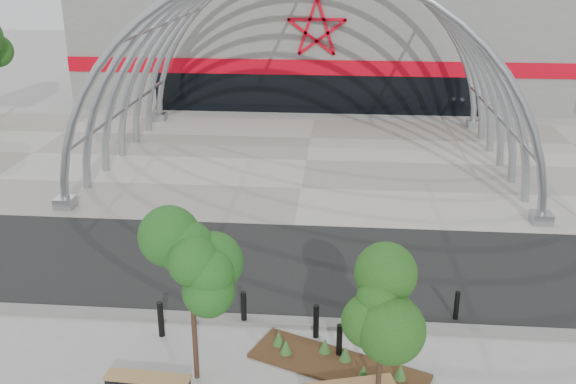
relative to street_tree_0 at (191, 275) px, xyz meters
The scene contains 15 objects.
ground 4.62m from the street_tree_0, 59.18° to the left, with size 140.00×140.00×0.00m, color #969791.
road 7.39m from the street_tree_0, 74.58° to the left, with size 140.00×7.00×0.02m, color black.
forecourt 18.84m from the street_tree_0, 84.46° to the left, with size 60.00×17.00×0.04m, color gray.
kerb 4.42m from the street_tree_0, 56.95° to the left, with size 60.00×0.50×0.12m, color #64645F.
arena_building 36.52m from the street_tree_0, 87.18° to the left, with size 34.00×15.24×8.00m.
vault_canopy 18.84m from the street_tree_0, 84.46° to the left, with size 20.80×15.80×20.36m.
planting_bed 4.70m from the street_tree_0, 12.33° to the left, with size 5.01×3.20×0.51m.
street_tree_0 is the anchor object (origin of this frame).
street_tree_1 4.71m from the street_tree_0, ahead, with size 1.70×1.70×4.02m.
bench_0 3.07m from the street_tree_0, 148.50° to the right, with size 2.20×0.59×0.46m.
bollard_0 3.38m from the street_tree_0, 128.31° to the left, with size 0.18×0.18×1.10m, color black.
bollard_1 3.75m from the street_tree_0, 72.54° to the left, with size 0.17×0.17×1.05m, color black.
bollard_2 4.46m from the street_tree_0, 35.14° to the left, with size 0.17×0.17×1.04m, color black.
bollard_3 4.63m from the street_tree_0, 18.23° to the left, with size 0.16×0.16×1.01m, color black.
bollard_4 8.37m from the street_tree_0, 25.55° to the left, with size 0.15×0.15×0.94m, color black.
Camera 1 is at (1.78, -16.73, 10.55)m, focal length 40.00 mm.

